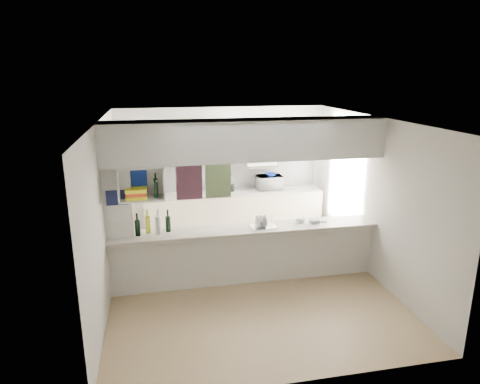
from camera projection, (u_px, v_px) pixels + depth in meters
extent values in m
plane|color=tan|center=(246.00, 281.00, 6.92)|extent=(4.80, 4.80, 0.00)
plane|color=white|center=(247.00, 119.00, 6.22)|extent=(4.80, 4.80, 0.00)
plane|color=silver|center=(222.00, 171.00, 8.83)|extent=(4.20, 0.00, 4.20)
plane|color=silver|center=(104.00, 213.00, 6.16)|extent=(0.00, 4.80, 4.80)
plane|color=silver|center=(372.00, 197.00, 6.97)|extent=(0.00, 4.80, 4.80)
cube|color=silver|center=(246.00, 256.00, 6.80)|extent=(4.20, 0.15, 0.88)
cube|color=#ABA396|center=(246.00, 229.00, 6.67)|extent=(4.20, 0.50, 0.04)
cube|color=white|center=(247.00, 140.00, 6.30)|extent=(4.20, 0.50, 0.60)
cube|color=silver|center=(119.00, 212.00, 6.20)|extent=(0.40, 0.18, 2.60)
cube|color=#191E4C|center=(117.00, 198.00, 6.04)|extent=(0.30, 0.01, 0.22)
cube|color=white|center=(118.00, 213.00, 6.11)|extent=(0.30, 0.01, 0.24)
cube|color=black|center=(189.00, 180.00, 6.51)|extent=(0.40, 0.02, 0.62)
cube|color=#18696E|center=(218.00, 179.00, 6.59)|extent=(0.40, 0.02, 0.62)
cube|color=white|center=(142.00, 199.00, 6.12)|extent=(0.65, 0.35, 0.02)
cube|color=white|center=(140.00, 166.00, 5.99)|extent=(0.65, 0.35, 0.02)
cube|color=white|center=(142.00, 180.00, 6.21)|extent=(0.65, 0.02, 0.50)
cube|color=white|center=(119.00, 184.00, 5.99)|extent=(0.02, 0.35, 0.50)
cube|color=white|center=(164.00, 182.00, 6.11)|extent=(0.02, 0.35, 0.50)
cube|color=#FDF41C|center=(136.00, 197.00, 6.09)|extent=(0.30, 0.24, 0.05)
cube|color=red|center=(136.00, 193.00, 6.08)|extent=(0.28, 0.22, 0.05)
cube|color=#FDF41C|center=(136.00, 190.00, 6.06)|extent=(0.30, 0.24, 0.05)
cube|color=navy|center=(138.00, 181.00, 6.16)|extent=(0.26, 0.02, 0.34)
cylinder|color=black|center=(156.00, 188.00, 6.11)|extent=(0.06, 0.06, 0.28)
cube|color=beige|center=(234.00, 214.00, 8.82)|extent=(3.60, 0.60, 0.90)
cube|color=#ABA396|center=(234.00, 192.00, 8.69)|extent=(3.60, 0.63, 0.03)
cube|color=silver|center=(231.00, 174.00, 8.88)|extent=(3.60, 0.03, 0.60)
cube|color=beige|center=(223.00, 144.00, 8.51)|extent=(2.62, 0.34, 0.72)
cube|color=white|center=(260.00, 163.00, 8.70)|extent=(0.60, 0.46, 0.12)
cube|color=silver|center=(263.00, 167.00, 8.49)|extent=(0.60, 0.02, 0.05)
imported|color=white|center=(270.00, 182.00, 8.84)|extent=(0.53, 0.36, 0.29)
imported|color=navy|center=(270.00, 175.00, 8.77)|extent=(0.23, 0.23, 0.06)
cube|color=silver|center=(263.00, 227.00, 6.70)|extent=(0.42, 0.33, 0.01)
cylinder|color=white|center=(258.00, 221.00, 6.64)|extent=(0.03, 0.19, 0.19)
cylinder|color=white|center=(261.00, 221.00, 6.66)|extent=(0.03, 0.19, 0.19)
cylinder|color=white|center=(265.00, 220.00, 6.67)|extent=(0.03, 0.19, 0.19)
imported|color=white|center=(262.00, 224.00, 6.67)|extent=(0.16, 0.16, 0.10)
cylinder|color=black|center=(138.00, 228.00, 6.32)|extent=(0.08, 0.08, 0.24)
cylinder|color=black|center=(137.00, 217.00, 6.28)|extent=(0.03, 0.03, 0.11)
cylinder|color=#A2A71B|center=(148.00, 225.00, 6.42)|extent=(0.08, 0.08, 0.26)
cylinder|color=#A2A71B|center=(147.00, 213.00, 6.37)|extent=(0.03, 0.03, 0.11)
cylinder|color=silver|center=(158.00, 225.00, 6.38)|extent=(0.08, 0.08, 0.27)
cylinder|color=silver|center=(157.00, 213.00, 6.32)|extent=(0.03, 0.03, 0.11)
cylinder|color=black|center=(168.00, 224.00, 6.48)|extent=(0.08, 0.08, 0.24)
cylinder|color=black|center=(168.00, 213.00, 6.44)|extent=(0.03, 0.03, 0.11)
cylinder|color=silver|center=(300.00, 220.00, 6.92)|extent=(0.14, 0.14, 0.07)
cube|color=silver|center=(315.00, 221.00, 6.86)|extent=(0.14, 0.10, 0.06)
cube|color=black|center=(322.00, 222.00, 6.93)|extent=(0.14, 0.07, 0.01)
cylinder|color=black|center=(232.00, 188.00, 8.71)|extent=(0.10, 0.10, 0.14)
cube|color=brown|center=(211.00, 187.00, 8.65)|extent=(0.13, 0.12, 0.21)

